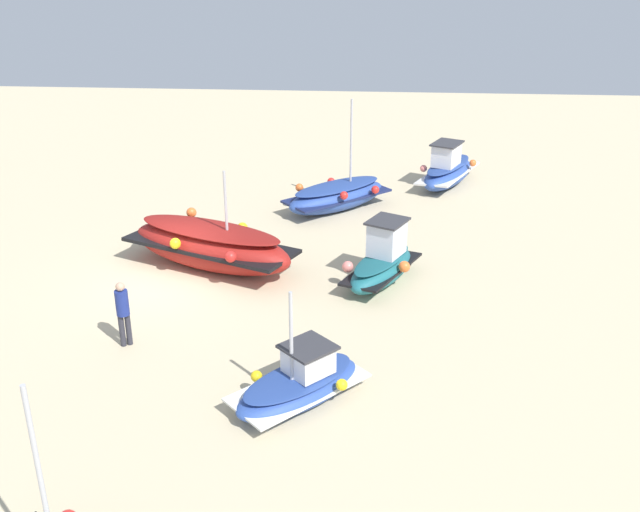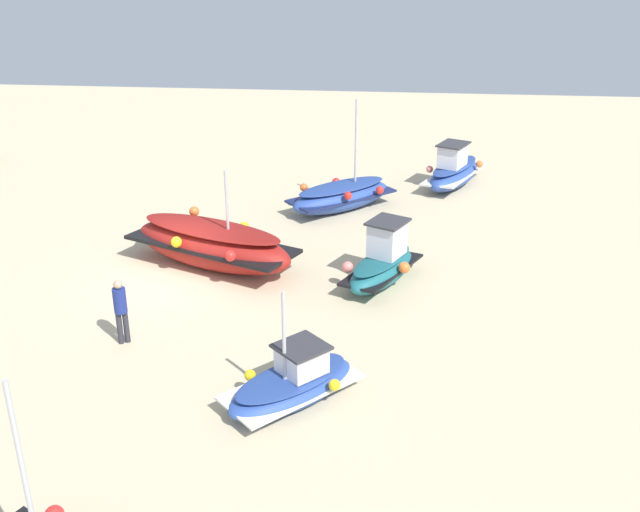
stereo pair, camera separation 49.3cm
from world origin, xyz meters
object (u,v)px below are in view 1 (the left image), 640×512
at_px(fishing_boat_0, 337,196).
at_px(fishing_boat_5, 448,170).
at_px(fishing_boat_2, 300,383).
at_px(fishing_boat_4, 382,263).
at_px(fishing_boat_3, 211,245).
at_px(person_walking, 123,309).

xyz_separation_m(fishing_boat_0, fishing_boat_5, (3.21, -4.28, 0.08)).
distance_m(fishing_boat_2, fishing_boat_4, 6.37).
distance_m(fishing_boat_3, fishing_boat_5, 11.68).
relative_size(fishing_boat_0, fishing_boat_5, 0.99).
height_order(fishing_boat_4, person_walking, fishing_boat_4).
bearing_deg(person_walking, fishing_boat_4, 91.93).
distance_m(fishing_boat_0, fishing_boat_2, 12.22).
bearing_deg(fishing_boat_4, fishing_boat_0, 41.59).
relative_size(fishing_boat_3, person_walking, 3.39).
xyz_separation_m(fishing_boat_0, person_walking, (-10.20, 4.67, 0.45)).
relative_size(fishing_boat_4, person_walking, 1.98).
bearing_deg(fishing_boat_4, fishing_boat_5, 10.78).
bearing_deg(fishing_boat_2, person_walking, 110.59).
xyz_separation_m(fishing_boat_5, person_walking, (-13.41, 8.95, 0.36)).
height_order(fishing_boat_4, fishing_boat_5, fishing_boat_4).
bearing_deg(fishing_boat_0, person_walking, 23.37).
relative_size(fishing_boat_2, fishing_boat_5, 0.78).
bearing_deg(fishing_boat_0, fishing_boat_5, 174.86).
distance_m(fishing_boat_0, fishing_boat_4, 6.33).
distance_m(fishing_boat_0, person_walking, 11.23).
height_order(fishing_boat_0, fishing_boat_5, fishing_boat_0).
height_order(fishing_boat_2, fishing_boat_4, fishing_boat_2).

